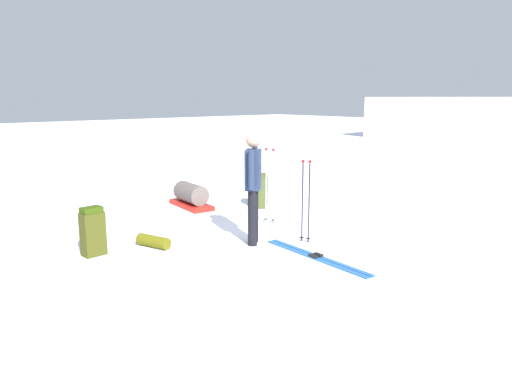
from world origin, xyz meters
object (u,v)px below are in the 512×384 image
(backpack_large_dark, at_px, (261,191))
(skier_standing, at_px, (253,182))
(gear_sled, at_px, (191,196))
(sleeping_mat_rolled, at_px, (153,241))
(backpack_bright, at_px, (93,232))
(ski_poles_planted_near, at_px, (306,197))
(ski_poles_planted_far, at_px, (270,182))
(ski_pair_near, at_px, (316,257))

(backpack_large_dark, bearing_deg, skier_standing, -45.26)
(gear_sled, relative_size, sleeping_mat_rolled, 2.22)
(backpack_large_dark, distance_m, backpack_bright, 3.88)
(ski_poles_planted_near, xyz_separation_m, ski_poles_planted_far, (-1.21, 0.38, 0.03))
(ski_pair_near, relative_size, sleeping_mat_rolled, 3.57)
(backpack_bright, bearing_deg, gear_sled, 120.15)
(ski_pair_near, relative_size, ski_poles_planted_near, 1.53)
(ski_poles_planted_far, bearing_deg, skier_standing, -55.00)
(gear_sled, distance_m, sleeping_mat_rolled, 2.71)
(skier_standing, bearing_deg, ski_pair_near, 10.20)
(skier_standing, bearing_deg, backpack_large_dark, 134.74)
(backpack_large_dark, relative_size, gear_sled, 0.57)
(backpack_bright, xyz_separation_m, gear_sled, (-1.61, 2.78, -0.12))
(skier_standing, xyz_separation_m, gear_sled, (-2.71, 0.71, -0.73))
(ski_pair_near, distance_m, ski_poles_planted_far, 2.14)
(ski_poles_planted_far, bearing_deg, gear_sled, -170.75)
(ski_poles_planted_near, bearing_deg, ski_poles_planted_far, 162.35)
(ski_poles_planted_near, relative_size, gear_sled, 1.06)
(ski_pair_near, relative_size, gear_sled, 1.61)
(backpack_bright, height_order, sleeping_mat_rolled, backpack_bright)
(skier_standing, height_order, ski_poles_planted_far, skier_standing)
(gear_sled, bearing_deg, ski_poles_planted_far, 9.25)
(backpack_bright, xyz_separation_m, ski_poles_planted_near, (1.58, 2.72, 0.37))
(backpack_bright, distance_m, gear_sled, 3.21)
(backpack_large_dark, height_order, gear_sled, backpack_large_dark)
(ski_poles_planted_near, height_order, gear_sled, ski_poles_planted_near)
(skier_standing, distance_m, backpack_large_dark, 2.55)
(backpack_bright, height_order, gear_sled, backpack_bright)
(backpack_large_dark, bearing_deg, backpack_bright, -80.47)
(backpack_bright, bearing_deg, skier_standing, 61.91)
(skier_standing, distance_m, backpack_bright, 2.42)
(ski_poles_planted_near, relative_size, ski_poles_planted_far, 0.96)
(ski_pair_near, xyz_separation_m, backpack_bright, (-2.20, -2.26, 0.33))
(backpack_bright, distance_m, sleeping_mat_rolled, 0.89)
(backpack_bright, relative_size, ski_poles_planted_near, 0.55)
(backpack_large_dark, relative_size, backpack_bright, 0.99)
(skier_standing, height_order, sleeping_mat_rolled, skier_standing)
(ski_poles_planted_near, xyz_separation_m, sleeping_mat_rolled, (-1.34, -1.90, -0.63))
(ski_poles_planted_far, bearing_deg, sleeping_mat_rolled, -93.20)
(ski_poles_planted_near, bearing_deg, backpack_large_dark, 153.56)
(ski_poles_planted_near, bearing_deg, sleeping_mat_rolled, -125.09)
(ski_poles_planted_near, height_order, ski_poles_planted_far, ski_poles_planted_far)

